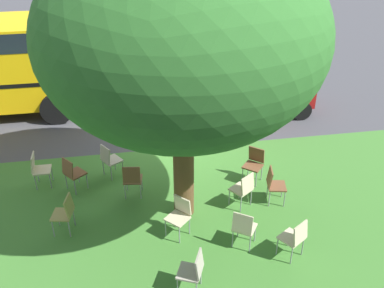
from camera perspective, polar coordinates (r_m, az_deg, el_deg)
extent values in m
plane|color=#424247|center=(12.23, -3.13, -0.14)|extent=(80.00, 80.00, 0.00)
cube|color=#3D752D|center=(9.63, -0.79, -9.67)|extent=(48.00, 6.00, 0.01)
cylinder|color=brown|center=(9.00, -1.13, -2.16)|extent=(0.44, 0.44, 2.71)
ellipsoid|color=#2D6B28|center=(7.92, -1.33, 14.00)|extent=(5.24, 5.24, 3.87)
cube|color=beige|center=(8.92, -1.95, -9.81)|extent=(0.58, 0.58, 0.04)
cube|color=beige|center=(8.88, -1.26, -8.03)|extent=(0.34, 0.35, 0.40)
cylinder|color=gray|center=(9.06, -3.51, -11.04)|extent=(0.02, 0.02, 0.42)
cylinder|color=gray|center=(8.89, -1.67, -11.95)|extent=(0.02, 0.02, 0.42)
cylinder|color=gray|center=(9.26, -2.17, -9.93)|extent=(0.02, 0.02, 0.42)
cylinder|color=gray|center=(9.09, -0.35, -10.79)|extent=(0.02, 0.02, 0.42)
cube|color=brown|center=(10.58, 8.03, -2.93)|extent=(0.58, 0.58, 0.04)
cube|color=brown|center=(10.60, 8.52, -1.39)|extent=(0.36, 0.32, 0.40)
cylinder|color=gray|center=(10.64, 6.68, -4.13)|extent=(0.02, 0.02, 0.42)
cylinder|color=gray|center=(10.52, 8.46, -4.69)|extent=(0.02, 0.02, 0.42)
cylinder|color=gray|center=(10.90, 7.45, -3.26)|extent=(0.02, 0.02, 0.42)
cylinder|color=gray|center=(10.79, 9.18, -3.79)|extent=(0.02, 0.02, 0.42)
cube|color=beige|center=(9.77, 6.46, -5.97)|extent=(0.57, 0.57, 0.04)
cube|color=beige|center=(9.54, 7.37, -5.25)|extent=(0.38, 0.30, 0.40)
cylinder|color=gray|center=(10.10, 6.29, -6.19)|extent=(0.02, 0.02, 0.42)
cylinder|color=gray|center=(9.88, 4.94, -7.08)|extent=(0.02, 0.02, 0.42)
cylinder|color=gray|center=(9.94, 7.81, -7.00)|extent=(0.02, 0.02, 0.42)
cylinder|color=gray|center=(9.71, 6.47, -7.92)|extent=(0.02, 0.02, 0.42)
cube|color=brown|center=(9.99, 11.14, -5.47)|extent=(0.48, 0.49, 0.04)
cube|color=brown|center=(9.83, 10.24, -4.33)|extent=(0.16, 0.41, 0.40)
cylinder|color=gray|center=(10.02, 12.12, -7.13)|extent=(0.02, 0.02, 0.42)
cylinder|color=gray|center=(10.30, 11.82, -5.92)|extent=(0.02, 0.02, 0.42)
cylinder|color=gray|center=(9.96, 10.18, -7.14)|extent=(0.02, 0.02, 0.42)
cylinder|color=gray|center=(10.25, 9.94, -5.92)|extent=(0.02, 0.02, 0.42)
cube|color=brown|center=(10.12, -7.82, -4.63)|extent=(0.47, 0.46, 0.04)
cube|color=brown|center=(9.84, -8.01, -4.09)|extent=(0.41, 0.14, 0.40)
cylinder|color=gray|center=(10.37, -6.65, -5.13)|extent=(0.02, 0.02, 0.42)
cylinder|color=gray|center=(10.41, -8.63, -5.13)|extent=(0.02, 0.02, 0.42)
cylinder|color=gray|center=(10.10, -6.80, -6.25)|extent=(0.02, 0.02, 0.42)
cylinder|color=gray|center=(10.14, -8.84, -6.25)|extent=(0.02, 0.02, 0.42)
cube|color=beige|center=(8.70, 12.98, -11.98)|extent=(0.57, 0.56, 0.04)
cube|color=beige|center=(8.48, 14.16, -11.34)|extent=(0.38, 0.29, 0.40)
cylinder|color=gray|center=(9.04, 12.62, -12.01)|extent=(0.02, 0.02, 0.42)
cylinder|color=gray|center=(8.81, 11.19, -13.14)|extent=(0.02, 0.02, 0.42)
cylinder|color=gray|center=(8.91, 14.41, -13.02)|extent=(0.02, 0.02, 0.42)
cylinder|color=gray|center=(8.68, 13.01, -14.20)|extent=(0.02, 0.02, 0.42)
cube|color=#ADA393|center=(10.90, -10.49, -2.11)|extent=(0.56, 0.57, 0.04)
cube|color=#ADA393|center=(10.70, -11.42, -1.37)|extent=(0.29, 0.38, 0.40)
cylinder|color=gray|center=(10.96, -9.13, -3.19)|extent=(0.02, 0.02, 0.42)
cylinder|color=gray|center=(11.22, -10.16, -2.43)|extent=(0.02, 0.02, 0.42)
cylinder|color=gray|center=(10.82, -10.62, -3.84)|extent=(0.02, 0.02, 0.42)
cylinder|color=gray|center=(11.08, -11.63, -3.05)|extent=(0.02, 0.02, 0.42)
cube|color=brown|center=(10.59, -15.15, -3.76)|extent=(0.57, 0.58, 0.04)
cube|color=brown|center=(10.39, -16.14, -3.06)|extent=(0.31, 0.37, 0.40)
cylinder|color=gray|center=(10.66, -13.69, -4.80)|extent=(0.02, 0.02, 0.42)
cylinder|color=gray|center=(10.92, -14.79, -4.04)|extent=(0.02, 0.02, 0.42)
cylinder|color=gray|center=(10.52, -15.20, -5.55)|extent=(0.02, 0.02, 0.42)
cylinder|color=gray|center=(10.78, -16.27, -4.76)|extent=(0.02, 0.02, 0.42)
cube|color=#ADA393|center=(7.87, -0.36, -16.57)|extent=(0.53, 0.54, 0.04)
cube|color=#ADA393|center=(7.67, 0.99, -15.57)|extent=(0.24, 0.40, 0.40)
cylinder|color=gray|center=(8.19, -1.24, -16.57)|extent=(0.02, 0.02, 0.42)
cylinder|color=gray|center=(7.95, -1.93, -18.40)|extent=(0.02, 0.02, 0.42)
cylinder|color=gray|center=(8.13, 1.18, -16.98)|extent=(0.02, 0.02, 0.42)
cube|color=beige|center=(10.95, -19.17, -3.26)|extent=(0.40, 0.42, 0.04)
cube|color=beige|center=(10.86, -20.32, -2.28)|extent=(0.09, 0.40, 0.40)
cylinder|color=gray|center=(10.90, -18.20, -4.71)|extent=(0.02, 0.02, 0.42)
cylinder|color=gray|center=(11.19, -18.02, -3.67)|extent=(0.02, 0.02, 0.42)
cylinder|color=gray|center=(10.96, -19.95, -4.84)|extent=(0.02, 0.02, 0.42)
cylinder|color=gray|center=(11.25, -19.73, -3.80)|extent=(0.02, 0.02, 0.42)
cube|color=beige|center=(8.78, 6.96, -10.87)|extent=(0.57, 0.57, 0.04)
cube|color=beige|center=(8.49, 6.68, -10.39)|extent=(0.38, 0.29, 0.40)
cylinder|color=gray|center=(9.02, 8.32, -11.59)|extent=(0.02, 0.02, 0.42)
cylinder|color=gray|center=(9.09, 6.11, -11.03)|extent=(0.02, 0.02, 0.42)
cylinder|color=gray|center=(8.77, 7.66, -12.96)|extent=(0.02, 0.02, 0.42)
cylinder|color=gray|center=(8.84, 5.39, -12.37)|extent=(0.02, 0.02, 0.42)
cube|color=olive|center=(9.40, -16.79, -8.93)|extent=(0.48, 0.49, 0.04)
cube|color=olive|center=(9.20, -15.94, -7.84)|extent=(0.16, 0.41, 0.40)
cylinder|color=gray|center=(9.73, -17.25, -9.25)|extent=(0.02, 0.02, 0.42)
cylinder|color=gray|center=(9.47, -17.89, -10.62)|extent=(0.02, 0.02, 0.42)
cylinder|color=gray|center=(9.63, -15.31, -9.38)|extent=(0.02, 0.02, 0.42)
cylinder|color=gray|center=(9.37, -15.89, -10.77)|extent=(0.02, 0.02, 0.42)
cube|color=maroon|center=(14.04, 7.86, 6.90)|extent=(3.70, 1.64, 0.76)
cube|color=#1E232B|center=(13.85, 8.65, 9.40)|extent=(1.90, 1.44, 0.64)
cylinder|color=black|center=(13.10, 2.94, 3.54)|extent=(0.60, 0.18, 0.60)
cylinder|color=black|center=(14.64, 1.50, 6.56)|extent=(0.60, 0.18, 0.60)
cylinder|color=black|center=(13.93, 14.30, 4.30)|extent=(0.60, 0.18, 0.60)
cylinder|color=black|center=(15.39, 11.87, 7.12)|extent=(0.60, 0.18, 0.60)
cylinder|color=black|center=(13.84, -17.48, 4.46)|extent=(0.96, 0.28, 0.96)
cylinder|color=black|center=(16.14, -16.61, 8.29)|extent=(0.96, 0.28, 0.96)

